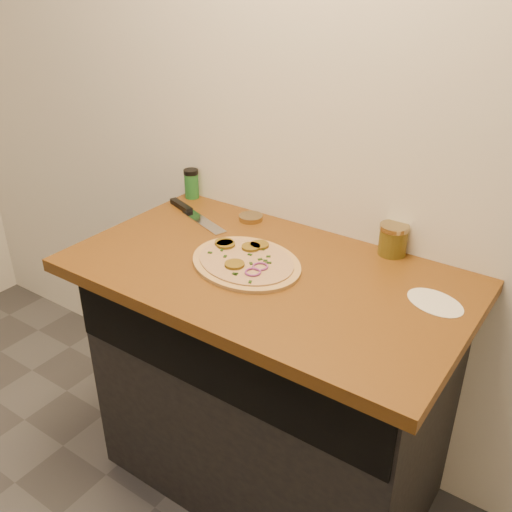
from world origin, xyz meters
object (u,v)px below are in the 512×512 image
Objects in this scene: pizza at (246,261)px; chefs_knife at (191,213)px; salsa_jar at (393,239)px; spice_shaker at (191,184)px.

pizza is 1.36× the size of chefs_knife.
salsa_jar is 0.82m from spice_shaker.
spice_shaker is (-0.82, 0.00, 0.01)m from salsa_jar.
spice_shaker is (-0.11, 0.13, 0.05)m from chefs_knife.
spice_shaker is at bearing 146.83° from pizza.
salsa_jar reaches higher than pizza.
spice_shaker reaches higher than chefs_knife.
salsa_jar is at bearing 43.19° from pizza.
salsa_jar is at bearing 10.14° from chefs_knife.
pizza is at bearing -136.81° from salsa_jar.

